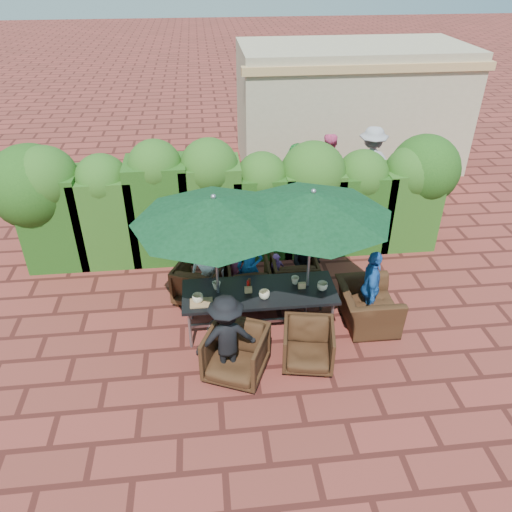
{
  "coord_description": "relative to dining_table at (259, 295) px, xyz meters",
  "views": [
    {
      "loc": [
        -0.59,
        -6.55,
        5.48
      ],
      "look_at": [
        0.18,
        0.4,
        1.05
      ],
      "focal_mm": 35.0,
      "sensor_mm": 36.0,
      "label": 1
    }
  ],
  "objects": [
    {
      "name": "ketchup_bottle",
      "position": [
        -0.17,
        0.06,
        0.16
      ],
      "size": [
        0.04,
        0.04,
        0.17
      ],
      "primitive_type": "cylinder",
      "color": "#B20C0A",
      "rests_on": "dining_table"
    },
    {
      "name": "adult_far_mid",
      "position": [
        -0.07,
        0.88,
        -0.04
      ],
      "size": [
        0.54,
        0.49,
        1.26
      ],
      "primitive_type": "imported",
      "rotation": [
        0.0,
        0.0,
        -0.3
      ],
      "color": "#1F5AAC",
      "rests_on": "ground"
    },
    {
      "name": "cup_b",
      "position": [
        -0.68,
        0.13,
        0.14
      ],
      "size": [
        0.13,
        0.13,
        0.13
      ],
      "primitive_type": "imported",
      "color": "beige",
      "rests_on": "dining_table"
    },
    {
      "name": "child_right",
      "position": [
        0.43,
        1.0,
        -0.29
      ],
      "size": [
        0.32,
        0.28,
        0.77
      ],
      "primitive_type": "imported",
      "rotation": [
        0.0,
        0.0,
        0.2
      ],
      "color": "#9D50AE",
      "rests_on": "ground"
    },
    {
      "name": "chair_far_mid",
      "position": [
        -0.09,
        0.85,
        -0.29
      ],
      "size": [
        0.75,
        0.7,
        0.77
      ],
      "primitive_type": "imported",
      "rotation": [
        0.0,
        0.0,
        3.15
      ],
      "color": "black",
      "rests_on": "ground"
    },
    {
      "name": "adult_end_right",
      "position": [
        1.84,
        -0.01,
        -0.0
      ],
      "size": [
        0.57,
        0.86,
        1.35
      ],
      "primitive_type": "imported",
      "rotation": [
        0.0,
        0.0,
        1.33
      ],
      "color": "#1F5AAC",
      "rests_on": "ground"
    },
    {
      "name": "adult_far_right",
      "position": [
        0.95,
        1.0,
        -0.11
      ],
      "size": [
        0.58,
        0.4,
        1.13
      ],
      "primitive_type": "imported",
      "rotation": [
        0.0,
        0.0,
        -0.12
      ],
      "color": "black",
      "rests_on": "ground"
    },
    {
      "name": "pedestrian_b",
      "position": [
        2.19,
        4.68,
        0.16
      ],
      "size": [
        0.92,
        0.74,
        1.67
      ],
      "primitive_type": "imported",
      "rotation": [
        0.0,
        0.0,
        3.49
      ],
      "color": "#ED5392",
      "rests_on": "ground"
    },
    {
      "name": "chair_far_right",
      "position": [
        0.74,
        0.93,
        -0.27
      ],
      "size": [
        0.81,
        0.76,
        0.82
      ],
      "primitive_type": "imported",
      "rotation": [
        0.0,
        0.0,
        3.12
      ],
      "color": "black",
      "rests_on": "ground"
    },
    {
      "name": "serving_tray",
      "position": [
        -0.93,
        -0.22,
        0.08
      ],
      "size": [
        0.35,
        0.25,
        0.02
      ],
      "primitive_type": "cube",
      "color": "olive",
      "rests_on": "dining_table"
    },
    {
      "name": "chair_far_left",
      "position": [
        -0.95,
        0.89,
        -0.27
      ],
      "size": [
        1.03,
        1.01,
        0.82
      ],
      "primitive_type": "imported",
      "rotation": [
        0.0,
        0.0,
        2.71
      ],
      "color": "black",
      "rests_on": "ground"
    },
    {
      "name": "cup_c",
      "position": [
        0.05,
        -0.2,
        0.14
      ],
      "size": [
        0.17,
        0.17,
        0.14
      ],
      "primitive_type": "imported",
      "color": "beige",
      "rests_on": "dining_table"
    },
    {
      "name": "building",
      "position": [
        3.33,
        7.16,
        0.93
      ],
      "size": [
        6.2,
        3.08,
        3.2
      ],
      "color": "tan",
      "rests_on": "ground"
    },
    {
      "name": "ground",
      "position": [
        -0.17,
        0.17,
        -0.68
      ],
      "size": [
        80.0,
        80.0,
        0.0
      ],
      "primitive_type": "plane",
      "color": "maroon",
      "rests_on": "ground"
    },
    {
      "name": "adult_far_left",
      "position": [
        -0.79,
        0.93,
        -0.04
      ],
      "size": [
        0.7,
        0.54,
        1.27
      ],
      "primitive_type": "imported",
      "rotation": [
        0.0,
        0.0,
        -0.29
      ],
      "color": "white",
      "rests_on": "ground"
    },
    {
      "name": "chair_near_left",
      "position": [
        -0.46,
        -1.0,
        -0.25
      ],
      "size": [
        1.07,
        1.04,
        0.85
      ],
      "primitive_type": "imported",
      "rotation": [
        0.0,
        0.0,
        -0.41
      ],
      "color": "black",
      "rests_on": "ground"
    },
    {
      "name": "cup_e",
      "position": [
        1.0,
        -0.08,
        0.14
      ],
      "size": [
        0.17,
        0.17,
        0.14
      ],
      "primitive_type": "imported",
      "color": "beige",
      "rests_on": "dining_table"
    },
    {
      "name": "child_left",
      "position": [
        -0.32,
        1.04,
        -0.27
      ],
      "size": [
        0.36,
        0.32,
        0.81
      ],
      "primitive_type": "imported",
      "rotation": [
        0.0,
        0.0,
        -0.35
      ],
      "color": "#ED5392",
      "rests_on": "ground"
    },
    {
      "name": "chair_end_right",
      "position": [
        1.8,
        -0.08,
        -0.21
      ],
      "size": [
        0.7,
        1.06,
        0.92
      ],
      "primitive_type": "imported",
      "rotation": [
        0.0,
        0.0,
        1.56
      ],
      "color": "black",
      "rests_on": "ground"
    },
    {
      "name": "dining_table",
      "position": [
        0.0,
        0.0,
        0.0
      ],
      "size": [
        2.46,
        0.9,
        0.75
      ],
      "color": "black",
      "rests_on": "ground"
    },
    {
      "name": "number_block_left",
      "position": [
        -0.18,
        -0.02,
        0.12
      ],
      "size": [
        0.12,
        0.06,
        0.1
      ],
      "primitive_type": "cube",
      "color": "tan",
      "rests_on": "dining_table"
    },
    {
      "name": "pedestrian_c",
      "position": [
        3.24,
        4.61,
        0.24
      ],
      "size": [
        1.26,
        0.77,
        1.83
      ],
      "primitive_type": "imported",
      "rotation": [
        0.0,
        0.0,
        2.93
      ],
      "color": "#95949C",
      "rests_on": "ground"
    },
    {
      "name": "cup_a",
      "position": [
        -0.98,
        -0.18,
        0.14
      ],
      "size": [
        0.17,
        0.17,
        0.14
      ],
      "primitive_type": "imported",
      "color": "beige",
      "rests_on": "dining_table"
    },
    {
      "name": "umbrella_left",
      "position": [
        -0.66,
        0.04,
        1.54
      ],
      "size": [
        2.46,
        2.46,
        2.46
      ],
      "color": "gray",
      "rests_on": "ground"
    },
    {
      "name": "umbrella_right",
      "position": [
        0.79,
        0.06,
        1.54
      ],
      "size": [
        2.44,
        2.44,
        2.46
      ],
      "color": "gray",
      "rests_on": "ground"
    },
    {
      "name": "pedestrian_a",
      "position": [
        1.39,
        4.45,
        0.1
      ],
      "size": [
        1.54,
        0.93,
        1.56
      ],
      "primitive_type": "imported",
      "rotation": [
        0.0,
        0.0,
        2.84
      ],
      "color": "green",
      "rests_on": "ground"
    },
    {
      "name": "chair_near_right",
      "position": [
        0.63,
        -0.9,
        -0.29
      ],
      "size": [
        0.86,
        0.83,
        0.77
      ],
      "primitive_type": "imported",
      "rotation": [
        0.0,
        0.0,
        -0.19
      ],
      "color": "black",
      "rests_on": "ground"
    },
    {
      "name": "adult_near_left",
      "position": [
        -0.58,
        -0.99,
        0.02
      ],
      "size": [
        0.94,
        0.52,
        1.39
      ],
      "primitive_type": "imported",
      "rotation": [
        0.0,
        0.0,
        3.28
      ],
      "color": "black",
      "rests_on": "ground"
    },
    {
      "name": "sauce_bottle",
      "position": [
        -0.15,
        0.11,
        0.16
      ],
      "size": [
        0.04,
        0.04,
        0.17
      ],
      "primitive_type": "cylinder",
      "color": "#4C230C",
      "rests_on": "dining_table"
    },
    {
      "name": "hedge_wall",
      "position": [
        -0.37,
        2.49,
        0.63
      ],
      "size": [
        9.1,
        1.6,
        2.44
      ],
      "color": "#153A0F",
      "rests_on": "ground"
    },
    {
      "name": "cup_d",
      "position": [
        0.6,
        0.14,
        0.14
      ],
      "size": [
        0.13,
        0.13,
        0.12
      ],
      "primitive_type": "imported",
      "color": "beige",
      "rests_on": "dining_table"
    },
    {
      "name": "number_block_right",
      "position": [
        0.69,
        0.0,
        0.12
      ],
      "size": [
        0.12,
        0.06,
        0.1
      ],
      "primitive_type": "cube",
      "color": "tan",
      "rests_on": "dining_table"
    }
  ]
}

